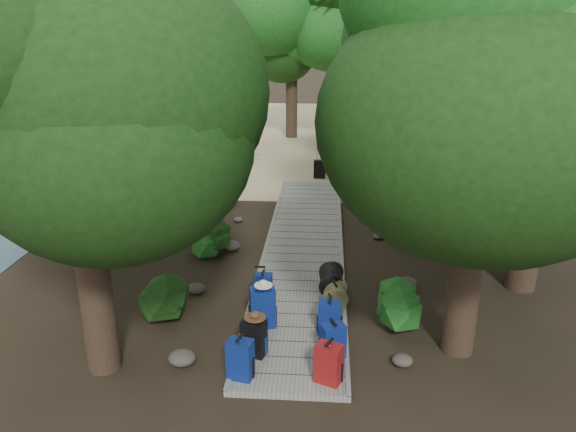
# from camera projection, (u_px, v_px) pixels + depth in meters

# --- Properties ---
(ground) EXTENTS (120.00, 120.00, 0.00)m
(ground) POSITION_uv_depth(u_px,v_px,m) (302.00, 267.00, 13.47)
(ground) COLOR black
(ground) RESTS_ON ground
(sand_beach) EXTENTS (40.00, 22.00, 0.02)m
(sand_beach) POSITION_uv_depth(u_px,v_px,m) (317.00, 135.00, 28.51)
(sand_beach) COLOR #C6B885
(sand_beach) RESTS_ON ground
(boardwalk) EXTENTS (2.00, 12.00, 0.12)m
(boardwalk) POSITION_uv_depth(u_px,v_px,m) (304.00, 248.00, 14.39)
(boardwalk) COLOR gray
(boardwalk) RESTS_ON ground
(backpack_left_a) EXTENTS (0.45, 0.36, 0.75)m
(backpack_left_a) POSITION_uv_depth(u_px,v_px,m) (240.00, 357.00, 9.01)
(backpack_left_a) COLOR navy
(backpack_left_a) RESTS_ON boardwalk
(backpack_left_b) EXTENTS (0.46, 0.39, 0.74)m
(backpack_left_b) POSITION_uv_depth(u_px,v_px,m) (254.00, 336.00, 9.64)
(backpack_left_b) COLOR black
(backpack_left_b) RESTS_ON boardwalk
(backpack_left_c) EXTENTS (0.53, 0.43, 0.87)m
(backpack_left_c) POSITION_uv_depth(u_px,v_px,m) (263.00, 305.00, 10.53)
(backpack_left_c) COLOR navy
(backpack_left_c) RESTS_ON boardwalk
(backpack_left_d) EXTENTS (0.37, 0.28, 0.56)m
(backpack_left_d) POSITION_uv_depth(u_px,v_px,m) (263.00, 284.00, 11.70)
(backpack_left_d) COLOR navy
(backpack_left_d) RESTS_ON boardwalk
(backpack_right_a) EXTENTS (0.49, 0.43, 0.73)m
(backpack_right_a) POSITION_uv_depth(u_px,v_px,m) (329.00, 362.00, 8.92)
(backpack_right_a) COLOR maroon
(backpack_right_a) RESTS_ON boardwalk
(backpack_right_b) EXTENTS (0.47, 0.41, 0.71)m
(backpack_right_b) POSITION_uv_depth(u_px,v_px,m) (333.00, 340.00, 9.54)
(backpack_right_b) COLOR navy
(backpack_right_b) RESTS_ON boardwalk
(backpack_right_c) EXTENTS (0.43, 0.32, 0.70)m
(backpack_right_c) POSITION_uv_depth(u_px,v_px,m) (330.00, 316.00, 10.32)
(backpack_right_c) COLOR navy
(backpack_right_c) RESTS_ON boardwalk
(backpack_right_d) EXTENTS (0.41, 0.34, 0.54)m
(backpack_right_d) POSITION_uv_depth(u_px,v_px,m) (330.00, 308.00, 10.73)
(backpack_right_d) COLOR #3F3E17
(backpack_right_d) RESTS_ON boardwalk
(duffel_right_khaki) EXTENTS (0.56, 0.71, 0.42)m
(duffel_right_khaki) POSITION_uv_depth(u_px,v_px,m) (335.00, 293.00, 11.46)
(duffel_right_khaki) COLOR olive
(duffel_right_khaki) RESTS_ON boardwalk
(duffel_right_black) EXTENTS (0.56, 0.81, 0.48)m
(duffel_right_black) POSITION_uv_depth(u_px,v_px,m) (332.00, 279.00, 12.02)
(duffel_right_black) COLOR black
(duffel_right_black) RESTS_ON boardwalk
(suitcase_on_boardwalk) EXTENTS (0.38, 0.23, 0.57)m
(suitcase_on_boardwalk) POSITION_uv_depth(u_px,v_px,m) (261.00, 300.00, 11.01)
(suitcase_on_boardwalk) COLOR black
(suitcase_on_boardwalk) RESTS_ON boardwalk
(lone_suitcase_on_sand) EXTENTS (0.45, 0.28, 0.67)m
(lone_suitcase_on_sand) POSITION_uv_depth(u_px,v_px,m) (320.00, 169.00, 20.76)
(lone_suitcase_on_sand) COLOR black
(lone_suitcase_on_sand) RESTS_ON sand_beach
(hat_brown) EXTENTS (0.38, 0.38, 0.11)m
(hat_brown) POSITION_uv_depth(u_px,v_px,m) (255.00, 315.00, 9.47)
(hat_brown) COLOR #51351E
(hat_brown) RESTS_ON backpack_left_b
(hat_white) EXTENTS (0.35, 0.35, 0.12)m
(hat_white) POSITION_uv_depth(u_px,v_px,m) (263.00, 283.00, 10.32)
(hat_white) COLOR silver
(hat_white) RESTS_ON backpack_left_c
(kayak) EXTENTS (1.55, 3.30, 0.32)m
(kayak) POSITION_uv_depth(u_px,v_px,m) (245.00, 156.00, 23.40)
(kayak) COLOR #B70F15
(kayak) RESTS_ON sand_beach
(sun_lounger) EXTENTS (0.75, 1.83, 0.58)m
(sun_lounger) POSITION_uv_depth(u_px,v_px,m) (396.00, 159.00, 22.37)
(sun_lounger) COLOR silver
(sun_lounger) RESTS_ON sand_beach
(tree_right_a) EXTENTS (4.81, 4.81, 8.01)m
(tree_right_a) POSITION_uv_depth(u_px,v_px,m) (482.00, 129.00, 8.76)
(tree_right_a) COLOR black
(tree_right_a) RESTS_ON ground
(tree_right_b) EXTENTS (5.17, 5.17, 9.23)m
(tree_right_b) POSITION_uv_depth(u_px,v_px,m) (552.00, 74.00, 10.91)
(tree_right_b) COLOR black
(tree_right_b) RESTS_ON ground
(tree_right_c) EXTENTS (5.12, 5.12, 8.87)m
(tree_right_c) POSITION_uv_depth(u_px,v_px,m) (448.00, 73.00, 13.00)
(tree_right_c) COLOR black
(tree_right_c) RESTS_ON ground
(tree_right_d) EXTENTS (5.62, 5.62, 10.31)m
(tree_right_d) POSITION_uv_depth(u_px,v_px,m) (512.00, 37.00, 15.49)
(tree_right_d) COLOR black
(tree_right_d) RESTS_ON ground
(tree_right_e) EXTENTS (4.60, 4.60, 8.29)m
(tree_right_e) POSITION_uv_depth(u_px,v_px,m) (425.00, 66.00, 18.53)
(tree_right_e) COLOR black
(tree_right_e) RESTS_ON ground
(tree_right_f) EXTENTS (5.86, 5.86, 10.47)m
(tree_right_f) POSITION_uv_depth(u_px,v_px,m) (489.00, 30.00, 19.82)
(tree_right_f) COLOR black
(tree_right_f) RESTS_ON ground
(tree_left_a) EXTENTS (4.65, 4.65, 7.74)m
(tree_left_a) POSITION_uv_depth(u_px,v_px,m) (77.00, 145.00, 8.31)
(tree_left_a) COLOR black
(tree_left_a) RESTS_ON ground
(tree_left_b) EXTENTS (5.31, 5.31, 9.56)m
(tree_left_b) POSITION_uv_depth(u_px,v_px,m) (61.00, 61.00, 11.92)
(tree_left_b) COLOR black
(tree_left_b) RESTS_ON ground
(tree_left_c) EXTENTS (4.28, 4.28, 7.44)m
(tree_left_c) POSITION_uv_depth(u_px,v_px,m) (163.00, 90.00, 15.92)
(tree_left_c) COLOR black
(tree_left_c) RESTS_ON ground
(tree_back_a) EXTENTS (4.63, 4.63, 8.01)m
(tree_back_a) POSITION_uv_depth(u_px,v_px,m) (292.00, 54.00, 26.71)
(tree_back_a) COLOR black
(tree_back_a) RESTS_ON ground
(tree_back_b) EXTENTS (5.48, 5.48, 9.79)m
(tree_back_b) POSITION_uv_depth(u_px,v_px,m) (357.00, 35.00, 26.42)
(tree_back_b) COLOR black
(tree_back_b) RESTS_ON ground
(tree_back_c) EXTENTS (5.23, 5.23, 9.41)m
(tree_back_c) POSITION_uv_depth(u_px,v_px,m) (430.00, 39.00, 26.52)
(tree_back_c) COLOR black
(tree_back_c) RESTS_ON ground
(tree_back_d) EXTENTS (5.28, 5.28, 8.80)m
(tree_back_d) POSITION_uv_depth(u_px,v_px,m) (199.00, 47.00, 25.64)
(tree_back_d) COLOR black
(tree_back_d) RESTS_ON ground
(palm_right_a) EXTENTS (4.42, 4.42, 7.53)m
(palm_right_a) POSITION_uv_depth(u_px,v_px,m) (401.00, 80.00, 17.95)
(palm_right_a) COLOR #113E13
(palm_right_a) RESTS_ON ground
(palm_right_b) EXTENTS (4.13, 4.13, 7.97)m
(palm_right_b) POSITION_uv_depth(u_px,v_px,m) (439.00, 62.00, 22.13)
(palm_right_b) COLOR #113E13
(palm_right_b) RESTS_ON ground
(palm_right_c) EXTENTS (4.18, 4.18, 6.65)m
(palm_right_c) POSITION_uv_depth(u_px,v_px,m) (361.00, 74.00, 24.55)
(palm_right_c) COLOR #113E13
(palm_right_c) RESTS_ON ground
(palm_left_a) EXTENTS (4.54, 4.54, 7.22)m
(palm_left_a) POSITION_uv_depth(u_px,v_px,m) (179.00, 82.00, 18.83)
(palm_left_a) COLOR #113E13
(palm_left_a) RESTS_ON ground
(rock_left_a) EXTENTS (0.48, 0.43, 0.26)m
(rock_left_a) POSITION_uv_depth(u_px,v_px,m) (182.00, 358.00, 9.63)
(rock_left_a) COLOR #4C473F
(rock_left_a) RESTS_ON ground
(rock_left_b) EXTENTS (0.40, 0.36, 0.22)m
(rock_left_b) POSITION_uv_depth(u_px,v_px,m) (196.00, 289.00, 12.14)
(rock_left_b) COLOR #4C473F
(rock_left_b) RESTS_ON ground
(rock_left_c) EXTENTS (0.49, 0.44, 0.27)m
(rock_left_c) POSITION_uv_depth(u_px,v_px,m) (230.00, 246.00, 14.36)
(rock_left_c) COLOR #4C473F
(rock_left_c) RESTS_ON ground
(rock_left_d) EXTENTS (0.27, 0.24, 0.15)m
(rock_left_d) POSITION_uv_depth(u_px,v_px,m) (238.00, 220.00, 16.40)
(rock_left_d) COLOR #4C473F
(rock_left_d) RESTS_ON ground
(rock_right_a) EXTENTS (0.36, 0.33, 0.20)m
(rock_right_a) POSITION_uv_depth(u_px,v_px,m) (402.00, 360.00, 9.62)
(rock_right_a) COLOR #4C473F
(rock_right_a) RESTS_ON ground
(rock_right_b) EXTENTS (0.42, 0.37, 0.23)m
(rock_right_b) POSITION_uv_depth(u_px,v_px,m) (407.00, 282.00, 12.42)
(rock_right_b) COLOR #4C473F
(rock_right_b) RESTS_ON ground
(rock_right_c) EXTENTS (0.28, 0.26, 0.16)m
(rock_right_c) POSITION_uv_depth(u_px,v_px,m) (378.00, 236.00, 15.13)
(rock_right_c) COLOR #4C473F
(rock_right_c) RESTS_ON ground
(rock_right_d) EXTENTS (0.53, 0.48, 0.29)m
(rock_right_d) POSITION_uv_depth(u_px,v_px,m) (405.00, 209.00, 17.08)
(rock_right_d) COLOR #4C473F
(rock_right_d) RESTS_ON ground
(shrub_left_a) EXTENTS (1.14, 1.14, 1.02)m
(shrub_left_a) POSITION_uv_depth(u_px,v_px,m) (163.00, 300.00, 10.82)
(shrub_left_a) COLOR #154817
(shrub_left_a) RESTS_ON ground
(shrub_left_b) EXTENTS (0.87, 0.87, 0.79)m
(shrub_left_b) POSITION_uv_depth(u_px,v_px,m) (213.00, 240.00, 14.01)
(shrub_left_b) COLOR #154817
(shrub_left_b) RESTS_ON ground
(shrub_left_c) EXTENTS (1.12, 1.12, 1.01)m
(shrub_left_c) POSITION_uv_depth(u_px,v_px,m) (224.00, 188.00, 17.92)
(shrub_left_c) COLOR #154817
(shrub_left_c) RESTS_ON ground
(shrub_right_a) EXTENTS (1.12, 1.12, 1.01)m
(shrub_right_a) POSITION_uv_depth(u_px,v_px,m) (401.00, 305.00, 10.65)
(shrub_right_a) COLOR #154817
(shrub_right_a) RESTS_ON ground
(shrub_right_b) EXTENTS (1.49, 1.49, 1.34)m
(shrub_right_b) POSITION_uv_depth(u_px,v_px,m) (400.00, 210.00, 15.34)
(shrub_right_b) COLOR #154817
(shrub_right_b) RESTS_ON ground
(shrub_right_c) EXTENTS (0.85, 0.85, 0.76)m
(shrub_right_c) POSITION_uv_depth(u_px,v_px,m) (361.00, 192.00, 17.96)
(shrub_right_c) COLOR #154817
(shrub_right_c) RESTS_ON ground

